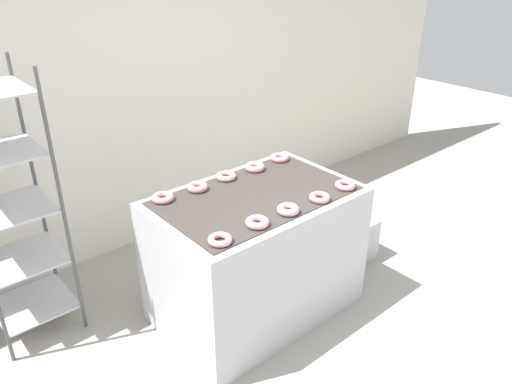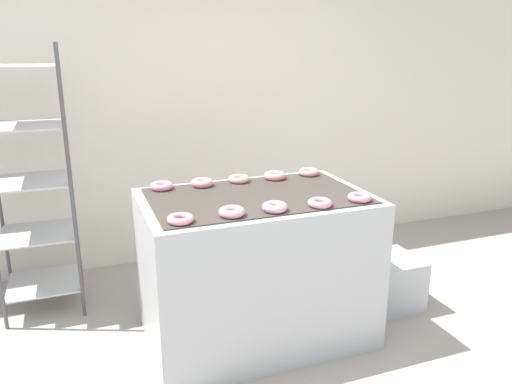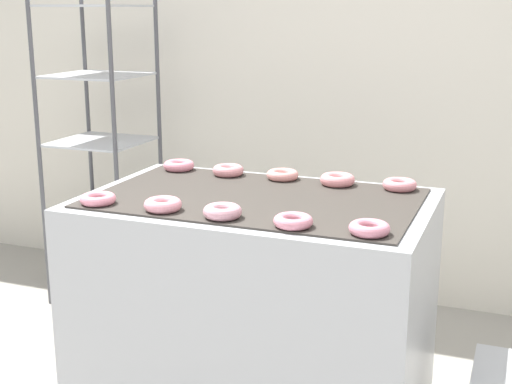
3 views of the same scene
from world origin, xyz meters
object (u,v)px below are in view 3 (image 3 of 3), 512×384
object	(u,v)px
donut_far_right	(337,180)
donut_near_leftmost	(98,199)
fryer_machine	(256,308)
donut_far_center	(282,175)
baking_rack_cart	(101,142)
donut_near_right	(293,221)
donut_far_leftmost	(179,165)
donut_near_rightmost	(369,228)
donut_near_center	(222,211)
donut_far_left	(228,170)
donut_near_left	(163,205)
donut_far_rightmost	(400,185)

from	to	relation	value
donut_far_right	donut_near_leftmost	bearing A→B (deg)	-141.44
fryer_machine	donut_far_center	xyz separation A→B (m)	(-0.00, 0.32, 0.49)
baking_rack_cart	donut_far_right	world-z (taller)	baking_rack_cart
fryer_machine	donut_near_right	size ratio (longest dim) A/B	9.98
donut_near_leftmost	donut_far_leftmost	bearing A→B (deg)	88.17
donut_near_leftmost	donut_far_center	size ratio (longest dim) A/B	0.98
donut_near_rightmost	donut_far_leftmost	distance (m)	1.21
donut_near_leftmost	donut_near_right	distance (m)	0.79
donut_near_center	donut_near_right	bearing A→B (deg)	-2.40
baking_rack_cart	donut_near_center	distance (m)	1.74
fryer_machine	donut_near_right	xyz separation A→B (m)	(0.26, -0.32, 0.49)
fryer_machine	donut_far_left	world-z (taller)	donut_far_left
donut_near_leftmost	donut_near_left	distance (m)	0.28
donut_near_center	donut_far_left	size ratio (longest dim) A/B	1.00
donut_far_center	donut_far_rightmost	size ratio (longest dim) A/B	1.00
donut_near_left	donut_near_center	xyz separation A→B (m)	(0.24, -0.01, 0.00)
donut_near_left	donut_near_right	bearing A→B (deg)	-1.99
baking_rack_cart	donut_far_right	distance (m)	1.64
donut_near_center	baking_rack_cart	bearing A→B (deg)	137.07
donut_far_leftmost	donut_far_rightmost	distance (m)	1.02
donut_far_center	donut_far_right	size ratio (longest dim) A/B	0.95
donut_near_left	donut_near_center	distance (m)	0.24
donut_near_center	donut_far_leftmost	distance (m)	0.81
donut_near_rightmost	donut_far_left	bearing A→B (deg)	141.29
donut_far_leftmost	donut_far_center	distance (m)	0.50
donut_far_center	donut_far_rightmost	world-z (taller)	donut_far_rightmost
donut_near_rightmost	donut_far_leftmost	xyz separation A→B (m)	(-1.03, 0.64, 0.00)
fryer_machine	donut_far_leftmost	xyz separation A→B (m)	(-0.51, 0.33, 0.49)
donut_near_center	donut_far_rightmost	world-z (taller)	donut_near_center
donut_near_leftmost	donut_near_right	xyz separation A→B (m)	(0.79, -0.01, 0.00)
donut_near_right	donut_far_left	distance (m)	0.81
donut_near_leftmost	donut_near_rightmost	world-z (taller)	donut_near_rightmost
baking_rack_cart	donut_far_left	distance (m)	1.18
baking_rack_cart	donut_far_center	world-z (taller)	baking_rack_cart
fryer_machine	donut_far_left	xyz separation A→B (m)	(-0.25, 0.31, 0.50)
donut_near_center	donut_far_left	world-z (taller)	same
donut_near_left	donut_far_left	bearing A→B (deg)	90.07
donut_far_rightmost	donut_far_right	bearing A→B (deg)	-177.08
donut_near_rightmost	donut_far_left	distance (m)	0.99
baking_rack_cart	donut_far_leftmost	distance (m)	0.95
donut_near_right	donut_far_right	distance (m)	0.63
donut_near_right	donut_near_left	bearing A→B (deg)	178.01
donut_near_center	donut_far_center	size ratio (longest dim) A/B	1.00
donut_near_center	donut_near_left	bearing A→B (deg)	178.47
donut_far_right	donut_near_right	bearing A→B (deg)	-89.07
donut_near_leftmost	donut_far_rightmost	world-z (taller)	donut_far_rightmost
donut_far_leftmost	donut_far_left	distance (m)	0.26
donut_near_right	donut_far_left	xyz separation A→B (m)	(-0.51, 0.63, 0.00)
donut_near_leftmost	donut_near_center	xyz separation A→B (m)	(0.52, 0.00, 0.00)
baking_rack_cart	donut_near_left	xyz separation A→B (m)	(1.03, -1.18, 0.04)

